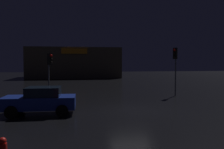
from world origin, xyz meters
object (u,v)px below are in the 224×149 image
store_building (74,63)px  traffic_signal_cross_right (50,65)px  traffic_signal_cross_left (175,59)px  car_near (41,100)px

store_building → traffic_signal_cross_right: 27.90m
store_building → traffic_signal_cross_left: size_ratio=4.13×
traffic_signal_cross_left → traffic_signal_cross_right: size_ratio=1.16×
traffic_signal_cross_right → traffic_signal_cross_left: bearing=0.5°
traffic_signal_cross_right → car_near: bearing=-89.8°
traffic_signal_cross_right → store_building: bearing=86.0°
traffic_signal_cross_left → traffic_signal_cross_right: 10.56m
store_building → traffic_signal_cross_left: (8.59, -27.74, 0.33)m
car_near → traffic_signal_cross_right: bearing=90.2°
traffic_signal_cross_left → traffic_signal_cross_right: (-10.55, -0.10, -0.44)m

